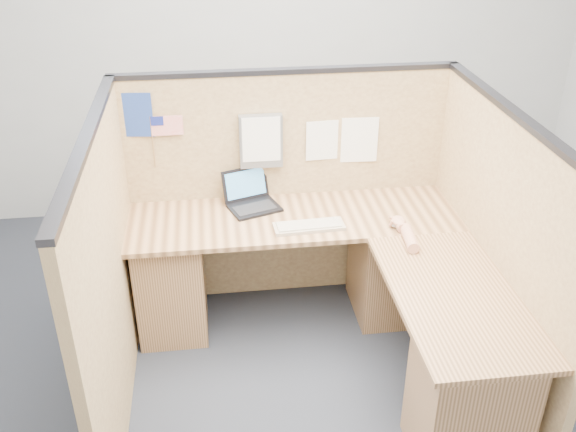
{
  "coord_description": "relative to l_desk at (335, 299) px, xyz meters",
  "views": [
    {
      "loc": [
        -0.46,
        -2.61,
        2.57
      ],
      "look_at": [
        -0.06,
        0.5,
        0.83
      ],
      "focal_mm": 40.0,
      "sensor_mm": 36.0,
      "label": 1
    }
  ],
  "objects": [
    {
      "name": "floor",
      "position": [
        -0.18,
        -0.29,
        -0.39
      ],
      "size": [
        5.0,
        5.0,
        0.0
      ],
      "primitive_type": "plane",
      "color": "#1E212B",
      "rests_on": "ground"
    },
    {
      "name": "wall_back",
      "position": [
        -0.18,
        1.96,
        1.01
      ],
      "size": [
        5.0,
        0.0,
        5.0
      ],
      "primitive_type": "plane",
      "rotation": [
        1.57,
        0.0,
        0.0
      ],
      "color": "#A0A2A5",
      "rests_on": "floor"
    },
    {
      "name": "cubicle_partitions",
      "position": [
        -0.18,
        0.14,
        0.38
      ],
      "size": [
        2.06,
        1.83,
        1.53
      ],
      "color": "olive",
      "rests_on": "floor"
    },
    {
      "name": "l_desk",
      "position": [
        0.0,
        0.0,
        0.0
      ],
      "size": [
        1.95,
        1.75,
        0.73
      ],
      "color": "brown",
      "rests_on": "floor"
    },
    {
      "name": "laptop",
      "position": [
        -0.41,
        0.57,
        0.39
      ],
      "size": [
        0.34,
        0.36,
        0.21
      ],
      "rotation": [
        0.0,
        0.0,
        0.33
      ],
      "color": "black",
      "rests_on": "l_desk"
    },
    {
      "name": "keyboard",
      "position": [
        -0.12,
        0.25,
        0.35
      ],
      "size": [
        0.41,
        0.16,
        0.03
      ],
      "rotation": [
        0.0,
        0.0,
        0.05
      ],
      "color": "tan",
      "rests_on": "l_desk"
    },
    {
      "name": "mouse",
      "position": [
        0.39,
        0.19,
        0.36
      ],
      "size": [
        0.11,
        0.08,
        0.04
      ],
      "primitive_type": "ellipsoid",
      "rotation": [
        0.0,
        0.0,
        -0.25
      ],
      "color": "#B3B3B7",
      "rests_on": "l_desk"
    },
    {
      "name": "hand_forearm",
      "position": [
        0.4,
        0.07,
        0.37
      ],
      "size": [
        0.1,
        0.35,
        0.07
      ],
      "color": "tan",
      "rests_on": "l_desk"
    },
    {
      "name": "blue_poster",
      "position": [
        -1.06,
        0.68,
        0.91
      ],
      "size": [
        0.2,
        0.03,
        0.26
      ],
      "primitive_type": "cube",
      "rotation": [
        0.0,
        0.0,
        -0.12
      ],
      "color": "navy",
      "rests_on": "cubicle_partitions"
    },
    {
      "name": "american_flag",
      "position": [
        -0.91,
        0.67,
        0.83
      ],
      "size": [
        0.19,
        0.01,
        0.32
      ],
      "color": "olive",
      "rests_on": "cubicle_partitions"
    },
    {
      "name": "file_holder",
      "position": [
        -0.35,
        0.66,
        0.72
      ],
      "size": [
        0.26,
        0.05,
        0.33
      ],
      "color": "slate",
      "rests_on": "cubicle_partitions"
    },
    {
      "name": "paper_left",
      "position": [
        0.26,
        0.68,
        0.68
      ],
      "size": [
        0.23,
        0.01,
        0.29
      ],
      "primitive_type": "cube",
      "rotation": [
        0.0,
        0.0,
        -0.04
      ],
      "color": "white",
      "rests_on": "cubicle_partitions"
    },
    {
      "name": "paper_right",
      "position": [
        0.03,
        0.68,
        0.69
      ],
      "size": [
        0.2,
        0.02,
        0.25
      ],
      "primitive_type": "cube",
      "rotation": [
        0.0,
        0.0,
        0.06
      ],
      "color": "white",
      "rests_on": "cubicle_partitions"
    }
  ]
}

